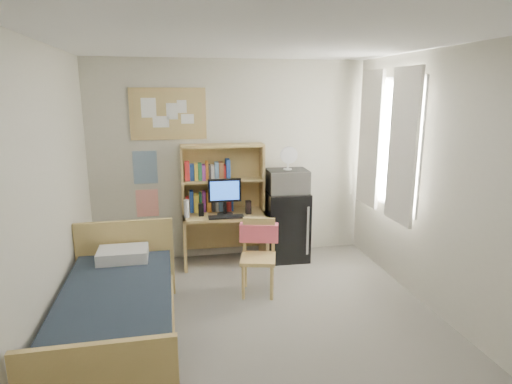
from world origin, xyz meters
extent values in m
cube|color=gray|center=(0.00, 0.00, -0.01)|extent=(3.60, 4.20, 0.02)
cube|color=white|center=(0.00, 0.00, 2.60)|extent=(3.60, 4.20, 0.02)
cube|color=beige|center=(0.00, 2.10, 1.30)|extent=(3.60, 0.04, 2.60)
cube|color=beige|center=(0.00, -2.10, 1.30)|extent=(3.60, 0.04, 2.60)
cube|color=beige|center=(-1.80, 0.00, 1.30)|extent=(0.04, 4.20, 2.60)
cube|color=beige|center=(1.80, 0.00, 1.30)|extent=(0.04, 4.20, 2.60)
cube|color=white|center=(1.75, 1.20, 1.60)|extent=(0.10, 1.40, 1.70)
cube|color=white|center=(1.72, 0.80, 1.60)|extent=(0.04, 0.55, 1.70)
cube|color=white|center=(1.72, 1.60, 1.60)|extent=(0.04, 0.55, 1.70)
cube|color=tan|center=(-0.78, 2.08, 1.92)|extent=(0.94, 0.03, 0.64)
cube|color=#215586|center=(-1.10, 2.09, 1.25)|extent=(0.30, 0.01, 0.42)
cube|color=red|center=(-1.10, 2.09, 0.78)|extent=(0.28, 0.01, 0.36)
cube|color=tan|center=(-0.13, 1.80, 0.33)|extent=(1.08, 0.56, 0.67)
cube|color=tan|center=(0.12, 0.85, 0.41)|extent=(0.50, 0.50, 0.83)
cube|color=black|center=(0.70, 1.81, 0.46)|extent=(0.55, 0.55, 0.91)
cube|color=#19222D|center=(-1.28, 0.03, 0.27)|extent=(0.98, 1.94, 0.53)
cube|color=tan|center=(-0.13, 1.95, 1.10)|extent=(1.07, 0.29, 0.87)
cube|color=black|center=(-0.13, 1.74, 0.89)|extent=(0.41, 0.04, 0.44)
cube|color=black|center=(-0.13, 1.60, 0.68)|extent=(0.44, 0.15, 0.02)
cube|color=black|center=(-0.43, 1.75, 0.75)|extent=(0.07, 0.07, 0.16)
cube|color=black|center=(0.17, 1.73, 0.75)|extent=(0.07, 0.07, 0.17)
cylinder|color=silver|center=(-0.61, 1.71, 0.78)|extent=(0.07, 0.07, 0.22)
cube|color=#FE6075|center=(0.17, 1.04, 0.64)|extent=(0.45, 0.24, 0.21)
cube|color=silver|center=(0.70, 1.79, 1.06)|extent=(0.52, 0.40, 0.30)
cylinder|color=silver|center=(0.70, 1.79, 1.35)|extent=(0.22, 0.22, 0.27)
cube|color=silver|center=(-1.29, 0.78, 0.59)|extent=(0.49, 0.35, 0.12)
camera|label=1|loc=(-0.75, -3.45, 2.18)|focal=30.00mm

